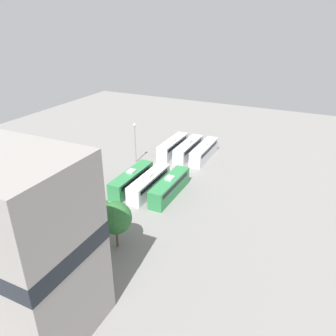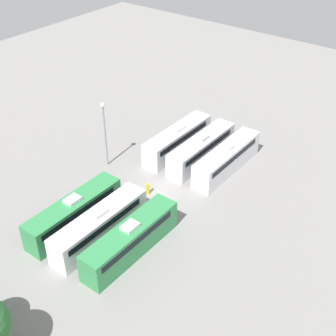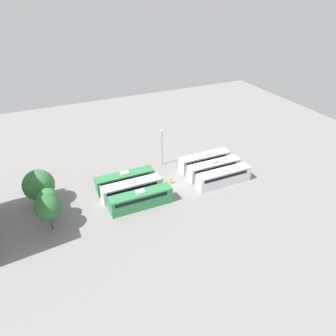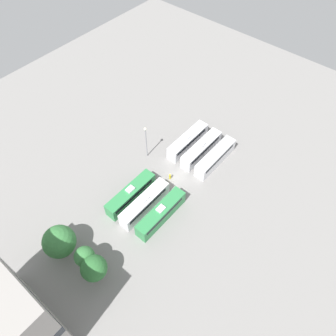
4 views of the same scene
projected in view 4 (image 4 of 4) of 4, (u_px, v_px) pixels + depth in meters
ground_plane at (176, 179)px, 66.94m from camera, size 113.64×113.64×0.00m
bus_0 at (215, 157)px, 68.32m from camera, size 2.50×11.42×3.44m
bus_1 at (201, 149)px, 69.74m from camera, size 2.50×11.42×3.44m
bus_2 at (188, 141)px, 71.20m from camera, size 2.50×11.42×3.44m
bus_3 at (161, 213)px, 60.03m from camera, size 2.50×11.42×3.44m
bus_4 at (145, 203)px, 61.35m from camera, size 2.50×11.42×3.44m
bus_5 at (131, 194)px, 62.64m from camera, size 2.50×11.42×3.44m
worker_person at (170, 176)px, 66.40m from camera, size 0.36×0.36×1.63m
light_pole at (146, 138)px, 66.38m from camera, size 0.60×0.60×8.40m
tree_0 at (94, 268)px, 50.81m from camera, size 4.25×4.25×6.61m
tree_1 at (85, 257)px, 52.00m from camera, size 3.36×3.36×6.20m
tree_2 at (59, 242)px, 53.99m from camera, size 5.56×5.56×6.87m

